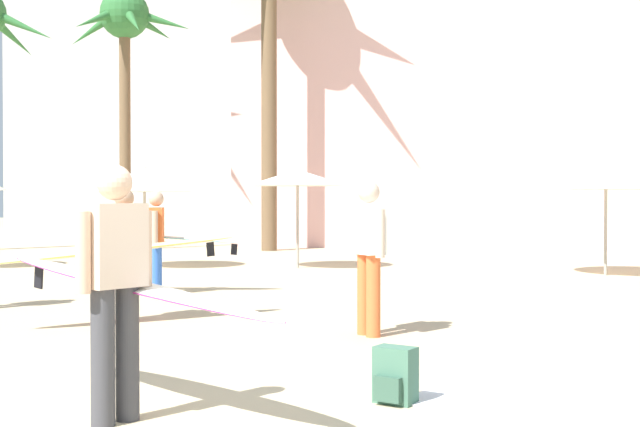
{
  "coord_description": "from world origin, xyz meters",
  "views": [
    {
      "loc": [
        2.27,
        -4.87,
        1.51
      ],
      "look_at": [
        0.41,
        6.36,
        1.32
      ],
      "focal_mm": 47.57,
      "sensor_mm": 36.0,
      "label": 1
    }
  ],
  "objects_px": {
    "person_near_right": "(120,249)",
    "cafe_umbrella_3": "(606,176)",
    "cafe_umbrella_0": "(298,178)",
    "person_far_right": "(159,238)",
    "cafe_umbrella_4": "(145,179)",
    "person_far_left": "(369,251)",
    "palm_tree_right": "(125,35)",
    "backpack": "(395,376)",
    "beach_towel": "(537,406)",
    "person_near_left": "(122,283)"
  },
  "relations": [
    {
      "from": "backpack",
      "to": "person_far_right",
      "type": "height_order",
      "value": "person_far_right"
    },
    {
      "from": "cafe_umbrella_3",
      "to": "person_near_left",
      "type": "xyz_separation_m",
      "value": [
        -5.16,
        -12.01,
        -1.04
      ]
    },
    {
      "from": "person_near_right",
      "to": "person_far_right",
      "type": "bearing_deg",
      "value": -111.69
    },
    {
      "from": "cafe_umbrella_4",
      "to": "cafe_umbrella_0",
      "type": "bearing_deg",
      "value": 7.35
    },
    {
      "from": "palm_tree_right",
      "to": "person_far_left",
      "type": "relative_size",
      "value": 4.53
    },
    {
      "from": "cafe_umbrella_0",
      "to": "person_near_left",
      "type": "relative_size",
      "value": 0.82
    },
    {
      "from": "person_far_left",
      "to": "cafe_umbrella_0",
      "type": "bearing_deg",
      "value": 70.35
    },
    {
      "from": "palm_tree_right",
      "to": "cafe_umbrella_4",
      "type": "bearing_deg",
      "value": -64.31
    },
    {
      "from": "cafe_umbrella_4",
      "to": "person_near_left",
      "type": "height_order",
      "value": "cafe_umbrella_4"
    },
    {
      "from": "palm_tree_right",
      "to": "person_near_right",
      "type": "relative_size",
      "value": 2.98
    },
    {
      "from": "beach_towel",
      "to": "backpack",
      "type": "bearing_deg",
      "value": -177.37
    },
    {
      "from": "person_far_right",
      "to": "person_near_right",
      "type": "bearing_deg",
      "value": 86.9
    },
    {
      "from": "beach_towel",
      "to": "backpack",
      "type": "xyz_separation_m",
      "value": [
        -1.03,
        -0.05,
        0.19
      ]
    },
    {
      "from": "person_far_right",
      "to": "person_near_left",
      "type": "bearing_deg",
      "value": 93.4
    },
    {
      "from": "palm_tree_right",
      "to": "beach_towel",
      "type": "height_order",
      "value": "palm_tree_right"
    },
    {
      "from": "cafe_umbrella_4",
      "to": "person_far_left",
      "type": "height_order",
      "value": "cafe_umbrella_4"
    },
    {
      "from": "cafe_umbrella_4",
      "to": "cafe_umbrella_3",
      "type": "bearing_deg",
      "value": -1.78
    },
    {
      "from": "cafe_umbrella_3",
      "to": "person_far_right",
      "type": "bearing_deg",
      "value": -149.25
    },
    {
      "from": "cafe_umbrella_0",
      "to": "person_near_left",
      "type": "xyz_separation_m",
      "value": [
        1.22,
        -12.75,
        -1.05
      ]
    },
    {
      "from": "cafe_umbrella_4",
      "to": "person_near_left",
      "type": "relative_size",
      "value": 0.84
    },
    {
      "from": "backpack",
      "to": "person_far_right",
      "type": "distance_m",
      "value": 8.02
    },
    {
      "from": "beach_towel",
      "to": "backpack",
      "type": "height_order",
      "value": "backpack"
    },
    {
      "from": "beach_towel",
      "to": "person_far_left",
      "type": "distance_m",
      "value": 3.52
    },
    {
      "from": "beach_towel",
      "to": "backpack",
      "type": "distance_m",
      "value": 1.05
    },
    {
      "from": "palm_tree_right",
      "to": "person_near_right",
      "type": "distance_m",
      "value": 16.28
    },
    {
      "from": "cafe_umbrella_3",
      "to": "person_far_right",
      "type": "xyz_separation_m",
      "value": [
        -7.63,
        -4.54,
        -1.08
      ]
    },
    {
      "from": "cafe_umbrella_3",
      "to": "beach_towel",
      "type": "distance_m",
      "value": 11.63
    },
    {
      "from": "cafe_umbrella_0",
      "to": "palm_tree_right",
      "type": "bearing_deg",
      "value": 137.78
    },
    {
      "from": "palm_tree_right",
      "to": "person_far_left",
      "type": "distance_m",
      "value": 18.01
    },
    {
      "from": "person_far_right",
      "to": "person_far_left",
      "type": "height_order",
      "value": "person_far_left"
    },
    {
      "from": "backpack",
      "to": "person_far_left",
      "type": "height_order",
      "value": "person_far_left"
    },
    {
      "from": "cafe_umbrella_3",
      "to": "beach_towel",
      "type": "bearing_deg",
      "value": -101.61
    },
    {
      "from": "person_near_right",
      "to": "cafe_umbrella_3",
      "type": "bearing_deg",
      "value": -165.63
    },
    {
      "from": "person_far_right",
      "to": "person_far_left",
      "type": "relative_size",
      "value": 1.72
    },
    {
      "from": "person_near_right",
      "to": "person_far_left",
      "type": "relative_size",
      "value": 1.52
    },
    {
      "from": "person_far_left",
      "to": "beach_towel",
      "type": "bearing_deg",
      "value": -98.24
    },
    {
      "from": "cafe_umbrella_0",
      "to": "backpack",
      "type": "height_order",
      "value": "cafe_umbrella_0"
    },
    {
      "from": "person_near_left",
      "to": "cafe_umbrella_3",
      "type": "bearing_deg",
      "value": 97.8
    },
    {
      "from": "backpack",
      "to": "person_near_left",
      "type": "xyz_separation_m",
      "value": [
        -1.82,
        -0.74,
        0.73
      ]
    },
    {
      "from": "person_far_right",
      "to": "cafe_umbrella_4",
      "type": "bearing_deg",
      "value": -81.38
    },
    {
      "from": "palm_tree_right",
      "to": "cafe_umbrella_0",
      "type": "bearing_deg",
      "value": -42.22
    },
    {
      "from": "person_near_left",
      "to": "cafe_umbrella_0",
      "type": "bearing_deg",
      "value": 126.52
    },
    {
      "from": "cafe_umbrella_0",
      "to": "person_far_left",
      "type": "relative_size",
      "value": 1.3
    },
    {
      "from": "cafe_umbrella_0",
      "to": "beach_towel",
      "type": "height_order",
      "value": "cafe_umbrella_0"
    },
    {
      "from": "cafe_umbrella_0",
      "to": "cafe_umbrella_3",
      "type": "height_order",
      "value": "cafe_umbrella_3"
    },
    {
      "from": "cafe_umbrella_0",
      "to": "person_far_right",
      "type": "height_order",
      "value": "cafe_umbrella_0"
    },
    {
      "from": "cafe_umbrella_3",
      "to": "person_near_right",
      "type": "relative_size",
      "value": 0.99
    },
    {
      "from": "cafe_umbrella_3",
      "to": "person_far_left",
      "type": "height_order",
      "value": "cafe_umbrella_3"
    },
    {
      "from": "cafe_umbrella_4",
      "to": "person_near_right",
      "type": "relative_size",
      "value": 0.87
    },
    {
      "from": "person_near_right",
      "to": "person_near_left",
      "type": "xyz_separation_m",
      "value": [
        1.81,
        -4.3,
        0.04
      ]
    }
  ]
}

